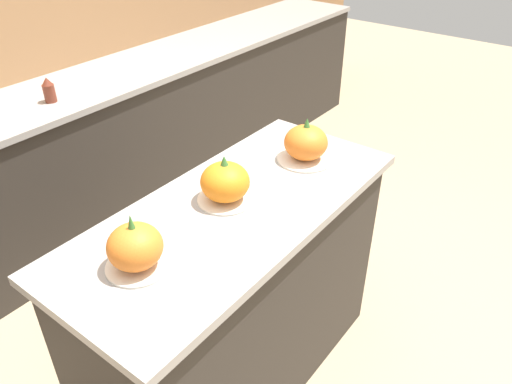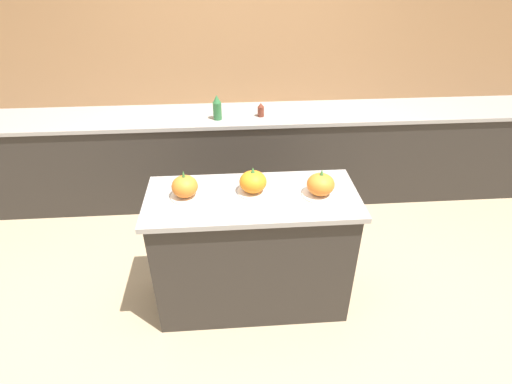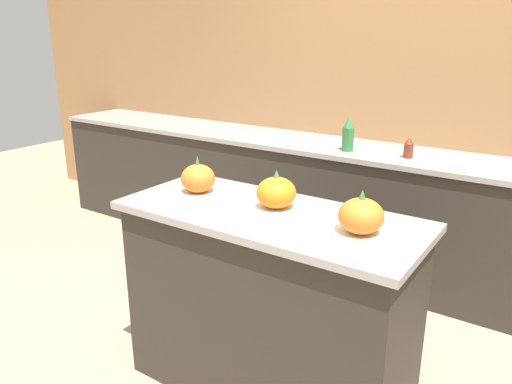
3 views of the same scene
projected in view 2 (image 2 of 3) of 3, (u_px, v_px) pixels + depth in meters
The scene contains 9 objects.
ground_plane at pixel (253, 298), 3.06m from camera, with size 12.00×12.00×0.00m, color tan.
wall_back at pixel (240, 69), 3.89m from camera, with size 8.00×0.06×2.50m.
kitchen_island at pixel (253, 251), 2.80m from camera, with size 1.37×0.59×0.94m.
back_counter at pixel (243, 156), 4.04m from camera, with size 6.00×0.60×0.92m.
pumpkin_cake_left at pixel (185, 187), 2.51m from camera, with size 0.20×0.20×0.19m.
pumpkin_cake_center at pixel (253, 182), 2.55m from camera, with size 0.21×0.21×0.18m.
pumpkin_cake_right at pixel (321, 185), 2.53m from camera, with size 0.23×0.23×0.18m.
bottle_tall at pixel (217, 108), 3.61m from camera, with size 0.08×0.08×0.23m.
bottle_short at pixel (261, 110), 3.69m from camera, with size 0.06×0.06×0.13m.
Camera 2 is at (-0.14, -2.13, 2.34)m, focal length 28.00 mm.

